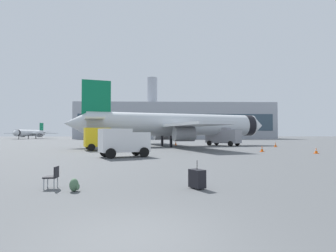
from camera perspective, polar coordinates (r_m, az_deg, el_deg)
ground_plane at (r=5.86m, az=-6.99°, el=-23.12°), size 400.00×400.00×0.00m
airplane_at_gate at (r=45.18m, az=1.78°, el=0.24°), size 35.13×32.04×10.50m
airplane_taxiing at (r=123.79m, az=-27.58°, el=-1.35°), size 21.48×23.82×7.00m
service_truck at (r=35.25m, az=-13.85°, el=-2.50°), size 5.27×3.92×2.90m
fuel_truck at (r=48.09m, az=11.74°, el=-2.08°), size 6.01×5.87×3.20m
cargo_van at (r=24.55m, az=-9.57°, el=-3.27°), size 4.83×3.80×2.60m
safety_cone_near at (r=49.24m, az=1.69°, el=-3.73°), size 0.44×0.44×0.77m
safety_cone_mid at (r=46.09m, az=22.23°, el=-3.73°), size 0.44×0.44×0.79m
safety_cone_far at (r=32.72m, az=29.38°, el=-4.67°), size 0.44×0.44×0.64m
safety_cone_outer at (r=33.26m, az=19.67°, el=-4.68°), size 0.44×0.44×0.70m
rolling_suitcase at (r=10.57m, az=6.31°, el=-11.22°), size 0.67×0.75×1.10m
traveller_backpack at (r=10.63m, az=-19.58°, el=-11.95°), size 0.36×0.40×0.48m
gate_chair at (r=11.45m, az=-23.63°, el=-9.81°), size 0.50×0.50×0.86m
terminal_building at (r=116.22m, az=1.39°, el=0.99°), size 81.87×23.20×26.88m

